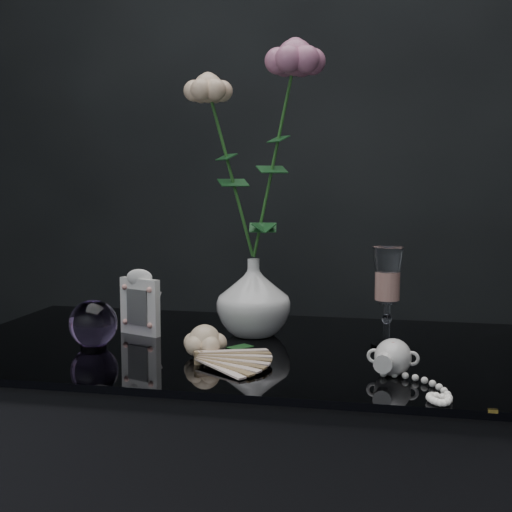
% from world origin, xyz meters
% --- Properties ---
extents(vase, '(0.18, 0.18, 0.15)m').
position_xyz_m(vase, '(0.00, 0.13, 0.84)').
color(vase, white).
rests_on(vase, table).
extents(wine_glass, '(0.06, 0.06, 0.18)m').
position_xyz_m(wine_glass, '(0.25, 0.09, 0.85)').
color(wine_glass, white).
rests_on(wine_glass, table).
extents(picture_frame, '(0.11, 0.10, 0.13)m').
position_xyz_m(picture_frame, '(-0.21, 0.09, 0.83)').
color(picture_frame, white).
rests_on(picture_frame, table).
extents(paperweight, '(0.09, 0.09, 0.09)m').
position_xyz_m(paperweight, '(-0.25, -0.02, 0.80)').
color(paperweight, '#B387DC').
rests_on(paperweight, table).
extents(paper_fan, '(0.28, 0.24, 0.02)m').
position_xyz_m(paper_fan, '(-0.04, -0.09, 0.77)').
color(paper_fan, '#F5ECC4').
rests_on(paper_fan, table).
extents(loose_rose, '(0.18, 0.20, 0.05)m').
position_xyz_m(loose_rose, '(-0.04, -0.05, 0.79)').
color(loose_rose, '#FFCFA4').
rests_on(loose_rose, table).
extents(pearl_jar, '(0.21, 0.22, 0.06)m').
position_xyz_m(pearl_jar, '(0.27, -0.09, 0.79)').
color(pearl_jar, white).
rests_on(pearl_jar, table).
extents(roses, '(0.24, 0.12, 0.46)m').
position_xyz_m(roses, '(0.01, 0.14, 1.13)').
color(roses, '#FDC7A0').
rests_on(roses, vase).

